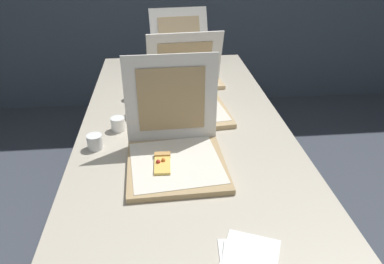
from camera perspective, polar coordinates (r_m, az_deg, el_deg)
table at (r=1.63m, az=-1.23°, el=-0.67°), size 0.93×2.07×0.75m
pizza_box_front at (r=1.34m, az=-2.71°, el=-2.93°), size 0.37×0.37×0.38m
pizza_box_middle at (r=1.73m, az=-0.55°, el=4.86°), size 0.39×0.39×0.37m
pizza_box_back at (r=2.16m, az=-1.02°, el=10.05°), size 0.41×0.52×0.36m
cup_white_near_center at (r=1.49m, az=-15.19°, el=-1.52°), size 0.06×0.06×0.06m
cup_white_far at (r=1.90m, az=-9.49°, el=6.03°), size 0.06×0.06×0.06m
cup_white_mid at (r=1.60m, az=-11.69°, el=1.25°), size 0.06×0.06×0.06m
napkin_pile at (r=1.03m, az=8.96°, el=-19.18°), size 0.19×0.20×0.01m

